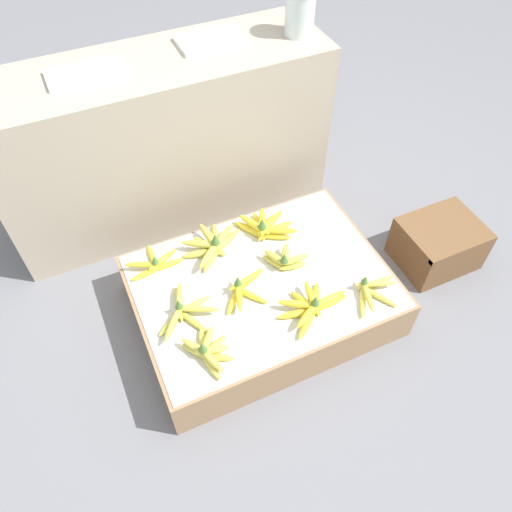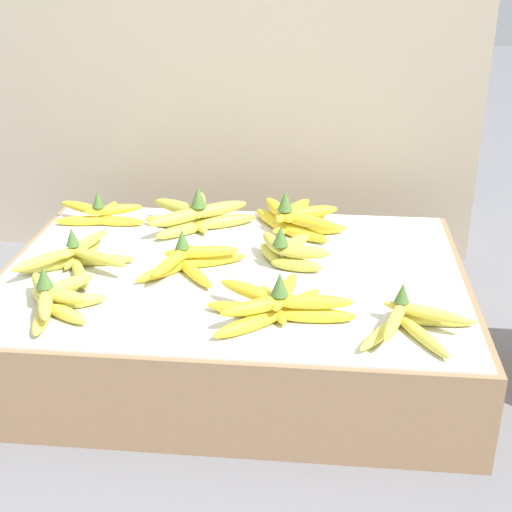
# 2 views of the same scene
# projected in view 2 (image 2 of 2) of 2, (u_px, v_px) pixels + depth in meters

# --- Properties ---
(ground_plane) EXTENTS (10.00, 10.00, 0.00)m
(ground_plane) POSITION_uv_depth(u_px,v_px,m) (234.00, 350.00, 1.61)
(ground_plane) COLOR slate
(display_platform) EXTENTS (0.99, 0.72, 0.20)m
(display_platform) POSITION_uv_depth(u_px,v_px,m) (233.00, 311.00, 1.56)
(display_platform) COLOR #997551
(display_platform) RESTS_ON ground_plane
(back_vendor_table) EXTENTS (1.45, 0.44, 0.76)m
(back_vendor_table) POSITION_uv_depth(u_px,v_px,m) (224.00, 106.00, 2.15)
(back_vendor_table) COLOR tan
(back_vendor_table) RESTS_ON ground_plane
(banana_bunch_front_left) EXTENTS (0.17, 0.22, 0.10)m
(banana_bunch_front_left) POSITION_uv_depth(u_px,v_px,m) (55.00, 298.00, 1.34)
(banana_bunch_front_left) COLOR #DBCC4C
(banana_bunch_front_left) RESTS_ON display_platform
(banana_bunch_front_midright) EXTENTS (0.28, 0.22, 0.10)m
(banana_bunch_front_midright) POSITION_uv_depth(u_px,v_px,m) (277.00, 305.00, 1.32)
(banana_bunch_front_midright) COLOR yellow
(banana_bunch_front_midright) RESTS_ON display_platform
(banana_bunch_front_right) EXTENTS (0.22, 0.17, 0.08)m
(banana_bunch_front_right) POSITION_uv_depth(u_px,v_px,m) (411.00, 322.00, 1.27)
(banana_bunch_front_right) COLOR #DBCC4C
(banana_bunch_front_right) RESTS_ON display_platform
(banana_bunch_middle_left) EXTENTS (0.25, 0.25, 0.09)m
(banana_bunch_middle_left) POSITION_uv_depth(u_px,v_px,m) (77.00, 258.00, 1.52)
(banana_bunch_middle_left) COLOR gold
(banana_bunch_middle_left) RESTS_ON display_platform
(banana_bunch_middle_midleft) EXTENTS (0.22, 0.18, 0.09)m
(banana_bunch_middle_midleft) POSITION_uv_depth(u_px,v_px,m) (189.00, 261.00, 1.50)
(banana_bunch_middle_midleft) COLOR yellow
(banana_bunch_middle_midleft) RESTS_ON display_platform
(banana_bunch_middle_midright) EXTENTS (0.17, 0.13, 0.10)m
(banana_bunch_middle_midright) POSITION_uv_depth(u_px,v_px,m) (288.00, 251.00, 1.53)
(banana_bunch_middle_midright) COLOR gold
(banana_bunch_middle_midright) RESTS_ON display_platform
(banana_bunch_back_left) EXTENTS (0.23, 0.16, 0.09)m
(banana_bunch_back_left) POSITION_uv_depth(u_px,v_px,m) (101.00, 213.00, 1.76)
(banana_bunch_back_left) COLOR yellow
(banana_bunch_back_left) RESTS_ON display_platform
(banana_bunch_back_midleft) EXTENTS (0.28, 0.24, 0.11)m
(banana_bunch_back_midleft) POSITION_uv_depth(u_px,v_px,m) (197.00, 215.00, 1.73)
(banana_bunch_back_midleft) COLOR gold
(banana_bunch_back_midleft) RESTS_ON display_platform
(banana_bunch_back_midright) EXTENTS (0.24, 0.21, 0.11)m
(banana_bunch_back_midright) POSITION_uv_depth(u_px,v_px,m) (295.00, 219.00, 1.71)
(banana_bunch_back_midright) COLOR yellow
(banana_bunch_back_midright) RESTS_ON display_platform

